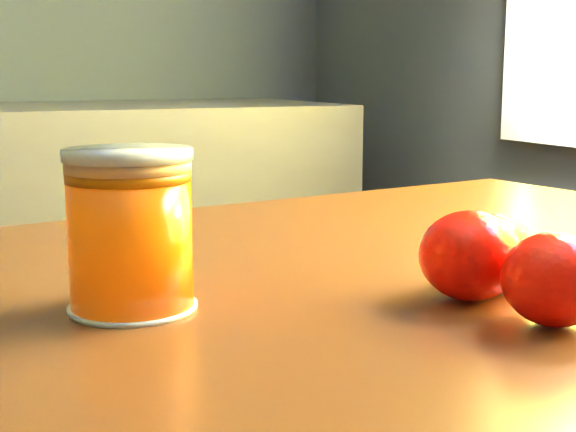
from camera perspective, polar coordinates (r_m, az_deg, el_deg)
name	(u,v)px	position (r m, az deg, el deg)	size (l,w,h in m)	color
table	(365,391)	(0.71, 5.47, -12.30)	(1.17, 0.89, 0.81)	#5C3017
juice_glass	(130,231)	(0.57, -11.14, -1.07)	(0.09, 0.09, 0.11)	#FF5805
orange_front	(470,255)	(0.60, 12.82, -2.75)	(0.08, 0.08, 0.07)	#FF1405
orange_back	(491,253)	(0.63, 14.27, -2.54)	(0.07, 0.07, 0.06)	#FF1405
orange_extra	(555,279)	(0.56, 18.49, -4.27)	(0.07, 0.07, 0.06)	#FF1405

